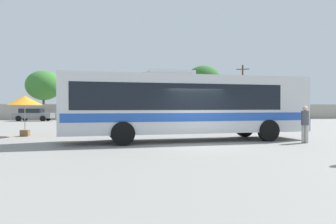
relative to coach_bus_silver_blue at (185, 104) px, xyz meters
The scene contains 12 objects.
ground_plane 8.40m from the coach_bus_silver_blue, 87.24° to the left, with size 300.00×300.00×0.00m, color gray.
perimeter_wall 26.65m from the coach_bus_silver_blue, 89.15° to the left, with size 80.00×0.30×1.98m, color #9E998C.
coach_bus_silver_blue is the anchor object (origin of this frame).
attendant_by_bus_door 5.67m from the coach_bus_silver_blue, 15.49° to the right, with size 0.49×0.49×1.71m.
vendor_umbrella_near_gate_orange 9.24m from the coach_bus_silver_blue, 159.19° to the left, with size 1.90×1.90×2.29m.
parked_car_leftmost_grey 27.41m from the coach_bus_silver_blue, 121.47° to the left, with size 4.57×2.26×1.46m.
parked_car_second_red 24.49m from the coach_bus_silver_blue, 109.08° to the left, with size 4.10×2.17×1.46m.
utility_pole_near 31.92m from the coach_bus_silver_blue, 65.99° to the left, with size 1.76×0.64×7.64m.
roadside_tree_left 34.73m from the coach_bus_silver_blue, 116.09° to the left, with size 4.89×4.89×6.74m.
roadside_tree_midleft 29.90m from the coach_bus_silver_blue, 99.00° to the left, with size 4.19×4.19×5.66m.
roadside_tree_midright 29.87m from the coach_bus_silver_blue, 91.43° to the left, with size 4.62×4.62×6.58m.
roadside_tree_right 32.11m from the coach_bus_silver_blue, 76.13° to the left, with size 5.10×5.10×7.71m.
Camera 1 is at (-2.84, -13.76, 1.69)m, focal length 34.28 mm.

